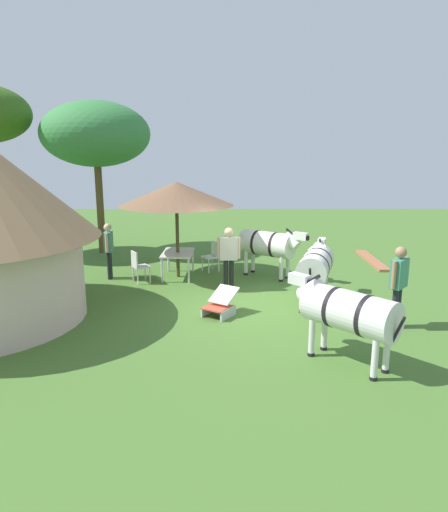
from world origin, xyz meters
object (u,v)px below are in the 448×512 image
Objects in this scene: shade_umbrella at (176,194)px; striped_lounge_chair at (220,305)px; patio_dining_table at (178,255)px; zebra_toward_hut at (269,244)px; patio_chair_near_hut at (213,254)px; zebra_by_umbrella at (347,311)px; zebra_nearest_camera at (316,265)px; guest_beside_umbrella at (109,246)px; acacia_tree_right_background at (96,134)px; patio_chair_near_lawn at (138,265)px; standing_watcher at (399,279)px; guest_behind_table at (229,253)px.

shade_umbrella is 3.34× the size of striped_lounge_chair.
zebra_toward_hut is at bearing -90.52° from patio_dining_table.
zebra_toward_hut is at bearing -147.28° from patio_chair_near_hut.
striped_lounge_chair is at bearing 12.74° from zebra_toward_hut.
patio_chair_near_hut is 0.48× the size of zebra_by_umbrella.
zebra_nearest_camera is 1.15× the size of zebra_toward_hut.
shade_umbrella reaches higher than guest_beside_umbrella.
patio_dining_table is at bearing 78.55° from zebra_by_umbrella.
zebra_by_umbrella is 0.35× the size of acacia_tree_right_background.
guest_beside_umbrella is (0.42, 0.90, 0.45)m from patio_chair_near_lawn.
zebra_by_umbrella is at bearing -148.74° from shade_umbrella.
zebra_nearest_camera is (-2.51, -3.51, -1.45)m from shade_umbrella.
patio_dining_table is 1.42× the size of striped_lounge_chair.
guest_beside_umbrella reaches higher than striped_lounge_chair.
acacia_tree_right_background is (7.30, 7.97, 3.09)m from standing_watcher.
guest_beside_umbrella is at bearing 175.56° from zebra_nearest_camera.
patio_dining_table is 2.03m from guest_behind_table.
guest_behind_table is (-1.19, -3.41, 0.05)m from guest_beside_umbrella.
zebra_by_umbrella reaches higher than patio_dining_table.
guest_behind_table is 1.79m from zebra_toward_hut.
guest_behind_table is 0.76× the size of zebra_nearest_camera.
zebra_nearest_camera is at bearing -175.82° from patio_chair_near_hut.
shade_umbrella is at bearing 78.55° from zebra_by_umbrella.
striped_lounge_chair is 0.18× the size of acacia_tree_right_background.
acacia_tree_right_background is (5.83, 6.55, 3.16)m from zebra_nearest_camera.
striped_lounge_chair is at bearing -146.94° from acacia_tree_right_background.
shade_umbrella is 1.46× the size of zebra_nearest_camera.
acacia_tree_right_background is (3.50, 1.08, 3.17)m from guest_beside_umbrella.
zebra_by_umbrella is at bearing 165.76° from striped_lounge_chair.
patio_chair_near_hut is 0.40× the size of zebra_nearest_camera.
zebra_toward_hut is at bearing 55.29° from zebra_by_umbrella.
zebra_by_umbrella is at bearing -144.22° from acacia_tree_right_background.
patio_chair_near_lawn reaches higher than striped_lounge_chair.
shade_umbrella is 2.26m from patio_chair_near_hut.
zebra_toward_hut is (1.34, -1.18, -0.04)m from guest_behind_table.
guest_beside_umbrella reaches higher than patio_dining_table.
patio_chair_near_hut is (0.68, -1.01, -0.13)m from patio_dining_table.
patio_chair_near_hut is 3.93m from striped_lounge_chair.
guest_behind_table reaches higher than patio_chair_near_hut.
standing_watcher is (-3.97, -4.93, -1.38)m from shade_umbrella.
guest_behind_table is at bearing -4.82° from zebra_toward_hut.
patio_chair_near_hut is 6.04m from acacia_tree_right_background.
standing_watcher is at bearing -157.90° from striped_lounge_chair.
zebra_toward_hut is at bearing -80.21° from striped_lounge_chair.
zebra_by_umbrella is at bearing 44.40° from zebra_toward_hut.
patio_chair_near_lawn is at bearing -117.52° from guest_beside_umbrella.
patio_chair_near_lawn is at bearing 119.66° from shade_umbrella.
zebra_by_umbrella reaches higher than striped_lounge_chair.
zebra_toward_hut is (5.62, 0.79, 0.01)m from zebra_by_umbrella.
zebra_nearest_camera is at bearing -125.55° from shade_umbrella.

